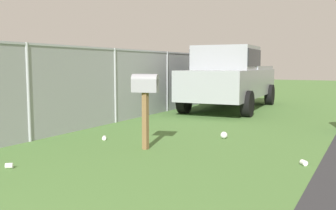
{
  "coord_description": "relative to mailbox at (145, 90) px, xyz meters",
  "views": [
    {
      "loc": [
        0.57,
        -2.51,
        1.49
      ],
      "look_at": [
        5.37,
        0.1,
        0.91
      ],
      "focal_mm": 40.46,
      "sensor_mm": 36.0,
      "label": 1
    }
  ],
  "objects": [
    {
      "name": "pickup_truck",
      "position": [
        6.56,
        0.74,
        0.05
      ],
      "size": [
        5.71,
        2.51,
        2.09
      ],
      "rotation": [
        0.0,
        0.0,
        3.21
      ],
      "color": "#93999E",
      "rests_on": "ground"
    },
    {
      "name": "mailbox",
      "position": [
        0.0,
        0.0,
        0.0
      ],
      "size": [
        0.31,
        0.49,
        1.33
      ],
      "rotation": [
        0.0,
        0.0,
        0.26
      ],
      "color": "brown",
      "rests_on": "ground"
    },
    {
      "name": "litter_cup_midfield_a",
      "position": [
        0.2,
        -2.65,
        -1.02
      ],
      "size": [
        0.13,
        0.13,
        0.08
      ],
      "primitive_type": "cylinder",
      "rotation": [
        0.0,
        1.57,
        0.69
      ],
      "color": "white",
      "rests_on": "ground"
    },
    {
      "name": "litter_cup_midfield_b",
      "position": [
        0.31,
        1.17,
        -1.02
      ],
      "size": [
        0.13,
        0.12,
        0.08
      ],
      "primitive_type": "cylinder",
      "rotation": [
        0.0,
        1.57,
        3.75
      ],
      "color": "white",
      "rests_on": "ground"
    },
    {
      "name": "fence_section",
      "position": [
        3.7,
        2.35,
        -0.03
      ],
      "size": [
        19.64,
        0.07,
        1.92
      ],
      "color": "#9EA3A8",
      "rests_on": "ground"
    },
    {
      "name": "litter_cup_far_scatter",
      "position": [
        -2.01,
        1.06,
        -1.02
      ],
      "size": [
        0.12,
        0.13,
        0.08
      ],
      "primitive_type": "cylinder",
      "rotation": [
        0.0,
        1.57,
        2.21
      ],
      "color": "white",
      "rests_on": "ground"
    },
    {
      "name": "litter_bag_near_hydrant",
      "position": [
        1.59,
        -0.89,
        -0.99
      ],
      "size": [
        0.14,
        0.14,
        0.14
      ],
      "primitive_type": "sphere",
      "color": "silver",
      "rests_on": "ground"
    }
  ]
}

